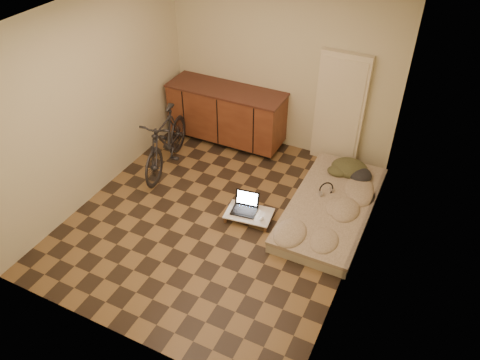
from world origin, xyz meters
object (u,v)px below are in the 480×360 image
at_px(bicycle, 166,138).
at_px(lap_desk, 249,214).
at_px(laptop, 245,206).
at_px(futon, 331,207).

xyz_separation_m(bicycle, lap_desk, (1.58, -0.52, -0.41)).
bearing_deg(laptop, futon, 19.85).
height_order(bicycle, futon, bicycle).
relative_size(bicycle, futon, 0.73).
distance_m(futon, laptop, 1.13).
height_order(bicycle, lap_desk, bicycle).
distance_m(bicycle, laptop, 1.62).
bearing_deg(laptop, lap_desk, -39.16).
xyz_separation_m(futon, laptop, (-1.00, -0.54, 0.06)).
bearing_deg(futon, lap_desk, -147.95).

